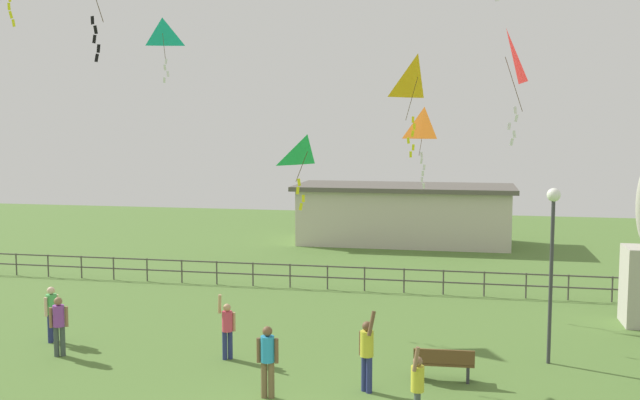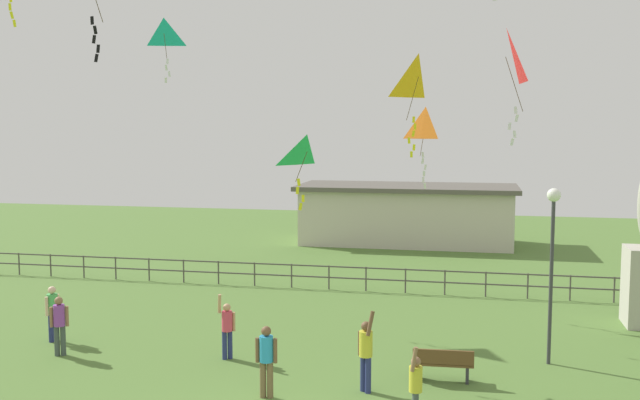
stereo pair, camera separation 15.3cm
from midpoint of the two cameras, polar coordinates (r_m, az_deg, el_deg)
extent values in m
cylinder|color=#38383D|center=(20.36, 17.47, -6.22)|extent=(0.10, 0.10, 4.41)
sphere|color=white|center=(20.02, 17.67, 0.39)|extent=(0.36, 0.36, 0.36)
cube|color=brown|center=(18.85, 9.45, -12.52)|extent=(1.52, 0.47, 0.06)
cube|color=brown|center=(18.61, 9.47, -12.05)|extent=(1.50, 0.13, 0.36)
cube|color=#333338|center=(18.92, 7.58, -13.14)|extent=(0.08, 0.36, 0.45)
cube|color=#333338|center=(18.95, 11.31, -13.18)|extent=(0.08, 0.36, 0.45)
cylinder|color=navy|center=(20.38, -7.71, -11.26)|extent=(0.13, 0.13, 0.78)
cylinder|color=navy|center=(20.41, -7.28, -11.22)|extent=(0.13, 0.13, 0.78)
cylinder|color=#D83F59|center=(20.21, -7.52, -9.43)|extent=(0.29, 0.29, 0.55)
sphere|color=tan|center=(20.11, -7.53, -8.38)|extent=(0.21, 0.21, 0.21)
cylinder|color=tan|center=(20.08, -8.11, -8.08)|extent=(0.16, 0.18, 0.53)
cylinder|color=tan|center=(20.27, -6.99, -9.47)|extent=(0.09, 0.09, 0.53)
cylinder|color=gold|center=(15.88, 7.39, -13.75)|extent=(0.28, 0.28, 0.55)
sphere|color=#8C6647|center=(15.76, 7.41, -12.46)|extent=(0.21, 0.21, 0.21)
cylinder|color=#8C6647|center=(15.54, 7.27, -12.30)|extent=(0.17, 0.10, 0.53)
cylinder|color=#8C6647|center=(16.07, 7.35, -13.64)|extent=(0.08, 0.08, 0.52)
cylinder|color=navy|center=(23.23, -20.30, -9.37)|extent=(0.14, 0.14, 0.84)
cylinder|color=navy|center=(23.12, -20.61, -9.44)|extent=(0.14, 0.14, 0.84)
cylinder|color=#4CB259|center=(23.00, -20.52, -7.68)|extent=(0.31, 0.31, 0.59)
sphere|color=beige|center=(22.91, -20.56, -6.68)|extent=(0.23, 0.23, 0.23)
cylinder|color=beige|center=(23.14, -20.13, -7.68)|extent=(0.09, 0.09, 0.56)
cylinder|color=beige|center=(22.88, -20.91, -7.85)|extent=(0.09, 0.09, 0.56)
cylinder|color=navy|center=(17.85, 3.63, -13.56)|extent=(0.15, 0.15, 0.88)
cylinder|color=navy|center=(17.97, 3.25, -13.42)|extent=(0.15, 0.15, 0.88)
cylinder|color=gold|center=(17.68, 3.45, -11.20)|extent=(0.32, 0.32, 0.62)
sphere|color=brown|center=(17.56, 3.46, -9.86)|extent=(0.24, 0.24, 0.24)
cylinder|color=brown|center=(17.33, 3.81, -9.65)|extent=(0.23, 0.25, 0.59)
cylinder|color=brown|center=(17.84, 2.99, -11.16)|extent=(0.10, 0.10, 0.59)
cylinder|color=#3F4C47|center=(21.73, -19.75, -10.38)|extent=(0.14, 0.14, 0.84)
cylinder|color=#3F4C47|center=(21.75, -20.19, -10.39)|extent=(0.14, 0.14, 0.84)
cylinder|color=purple|center=(21.56, -20.04, -8.55)|extent=(0.31, 0.31, 0.60)
sphere|color=#8C6647|center=(21.46, -20.08, -7.48)|extent=(0.23, 0.23, 0.23)
cylinder|color=#8C6647|center=(21.55, -19.48, -8.63)|extent=(0.09, 0.09, 0.57)
cylinder|color=#8C6647|center=(21.58, -20.58, -8.65)|extent=(0.09, 0.09, 0.57)
cylinder|color=brown|center=(17.58, -4.66, -13.88)|extent=(0.15, 0.15, 0.87)
cylinder|color=brown|center=(17.55, -4.10, -13.92)|extent=(0.15, 0.15, 0.87)
cylinder|color=#268CBF|center=(17.33, -4.40, -11.59)|extent=(0.32, 0.32, 0.61)
sphere|color=brown|center=(17.21, -4.41, -10.24)|extent=(0.23, 0.23, 0.23)
cylinder|color=brown|center=(17.38, -5.10, -11.67)|extent=(0.10, 0.10, 0.58)
cylinder|color=brown|center=(17.30, -3.70, -11.74)|extent=(0.10, 0.10, 0.58)
pyramid|color=#19B2B2|center=(26.72, -12.43, 12.67)|extent=(1.13, 0.85, 0.92)
cylinder|color=#4C381E|center=(26.96, -12.31, 11.64)|extent=(0.17, 0.60, 0.92)
cube|color=white|center=(26.92, -12.16, 10.60)|extent=(0.09, 0.05, 0.20)
cube|color=white|center=(26.90, -12.26, 10.13)|extent=(0.10, 0.05, 0.20)
cube|color=white|center=(26.89, -12.03, 9.67)|extent=(0.11, 0.04, 0.21)
cube|color=white|center=(26.87, -12.29, 9.19)|extent=(0.10, 0.04, 0.20)
pyramid|color=#1EB759|center=(19.26, -1.22, 3.82)|extent=(0.91, 1.19, 0.83)
cylinder|color=#4C381E|center=(19.41, -1.68, 2.63)|extent=(0.39, 0.22, 0.83)
cube|color=yellow|center=(19.42, -1.89, 1.40)|extent=(0.11, 0.04, 0.21)
cube|color=yellow|center=(19.43, -1.99, 0.75)|extent=(0.09, 0.04, 0.20)
cube|color=yellow|center=(19.49, -1.54, 0.12)|extent=(0.09, 0.04, 0.20)
cube|color=yellow|center=(19.50, -1.74, -0.53)|extent=(0.12, 0.02, 0.21)
cube|color=black|center=(18.58, -17.67, 13.31)|extent=(0.10, 0.04, 0.20)
cube|color=black|center=(18.55, -17.45, 12.64)|extent=(0.10, 0.04, 0.20)
cube|color=black|center=(18.52, -17.53, 11.96)|extent=(0.11, 0.01, 0.21)
cube|color=black|center=(18.50, -17.24, 11.29)|extent=(0.09, 0.03, 0.20)
cube|color=black|center=(18.48, -17.37, 10.61)|extent=(0.11, 0.04, 0.21)
pyramid|color=orange|center=(26.04, 8.03, 5.96)|extent=(1.05, 0.75, 1.13)
cylinder|color=#4C381E|center=(25.86, 7.82, 4.72)|extent=(0.17, 0.38, 1.13)
cube|color=white|center=(25.88, 7.81, 3.54)|extent=(0.11, 0.05, 0.21)
cube|color=white|center=(25.89, 7.81, 3.05)|extent=(0.11, 0.01, 0.21)
cube|color=white|center=(25.94, 8.01, 2.57)|extent=(0.10, 0.02, 0.21)
cube|color=white|center=(25.93, 7.90, 2.08)|extent=(0.08, 0.03, 0.20)
cube|color=white|center=(25.94, 7.85, 1.59)|extent=(0.09, 0.05, 0.20)
cube|color=white|center=(25.98, 7.98, 1.11)|extent=(0.09, 0.05, 0.20)
pyramid|color=yellow|center=(23.10, 7.50, 9.58)|extent=(1.15, 1.18, 1.35)
cylinder|color=#4C381E|center=(23.27, 7.02, 7.90)|extent=(0.42, 0.39, 1.35)
cube|color=yellow|center=(23.27, 7.12, 6.29)|extent=(0.08, 0.03, 0.20)
cube|color=yellow|center=(23.29, 7.23, 5.74)|extent=(0.08, 0.01, 0.20)
cube|color=yellow|center=(23.27, 7.10, 5.20)|extent=(0.11, 0.05, 0.21)
cube|color=yellow|center=(23.22, 6.76, 4.66)|extent=(0.10, 0.04, 0.20)
cube|color=yellow|center=(23.29, 7.15, 4.12)|extent=(0.09, 0.03, 0.20)
cube|color=yellow|center=(23.26, 6.95, 3.58)|extent=(0.08, 0.05, 0.20)
pyramid|color=red|center=(20.93, 14.14, 10.85)|extent=(0.62, 1.10, 1.50)
cylinder|color=#4C381E|center=(20.91, 14.78, 8.78)|extent=(0.52, 0.07, 1.50)
cube|color=white|center=(20.92, 14.88, 6.83)|extent=(0.10, 0.04, 0.21)
cube|color=white|center=(20.94, 14.96, 6.23)|extent=(0.12, 0.01, 0.21)
cube|color=white|center=(20.83, 14.43, 5.64)|extent=(0.10, 0.04, 0.20)
cube|color=white|center=(20.91, 14.81, 5.03)|extent=(0.11, 0.03, 0.21)
cube|color=white|center=(20.88, 14.62, 4.43)|extent=(0.12, 0.01, 0.21)
cube|color=yellow|center=(22.27, -23.43, 13.77)|extent=(0.09, 0.03, 0.20)
cube|color=yellow|center=(22.24, -23.30, 13.22)|extent=(0.11, 0.04, 0.21)
cube|color=yellow|center=(22.20, -23.12, 12.66)|extent=(0.11, 0.02, 0.21)
cylinder|color=#4C4742|center=(33.81, -22.87, -4.68)|extent=(0.06, 0.06, 0.95)
cylinder|color=#4C4742|center=(32.99, -20.70, -4.85)|extent=(0.06, 0.06, 0.95)
cylinder|color=#4C4742|center=(32.20, -18.36, -5.02)|extent=(0.06, 0.06, 0.95)
cylinder|color=#4C4742|center=(31.51, -16.04, -5.19)|extent=(0.06, 0.06, 0.95)
cylinder|color=#4C4742|center=(30.85, -13.57, -5.35)|extent=(0.06, 0.06, 0.95)
cylinder|color=#4C4742|center=(30.25, -10.95, -5.52)|extent=(0.06, 0.06, 0.95)
cylinder|color=#4C4742|center=(29.72, -8.26, -5.68)|extent=(0.06, 0.06, 0.95)
cylinder|color=#4C4742|center=(29.24, -5.44, -5.83)|extent=(0.06, 0.06, 0.95)
cylinder|color=#4C4742|center=(28.84, -2.52, -5.97)|extent=(0.06, 0.06, 0.95)
cylinder|color=#4C4742|center=(28.52, 0.44, -6.10)|extent=(0.06, 0.06, 0.95)
cylinder|color=#4C4742|center=(28.29, 3.36, -6.21)|extent=(0.06, 0.06, 0.95)
cylinder|color=#4C4742|center=(28.12, 6.46, -6.31)|extent=(0.06, 0.06, 0.95)
cylinder|color=#4C4742|center=(28.03, 9.51, -6.39)|extent=(0.06, 0.06, 0.95)
cylinder|color=#4C4742|center=(28.03, 12.62, -6.45)|extent=(0.06, 0.06, 0.95)
cylinder|color=#4C4742|center=(28.11, 15.73, -6.50)|extent=(0.06, 0.06, 0.95)
cylinder|color=#4C4742|center=(28.26, 18.78, -6.52)|extent=(0.06, 0.06, 0.95)
cylinder|color=#4C4742|center=(28.50, 21.83, -6.53)|extent=(0.06, 0.06, 0.95)
cube|color=#4C4742|center=(28.21, 3.29, -5.34)|extent=(36.00, 0.05, 0.05)
cube|color=#4C4742|center=(28.29, 3.28, -6.21)|extent=(36.00, 0.05, 0.05)
cube|color=beige|center=(39.84, 6.52, -1.28)|extent=(11.16, 4.47, 2.95)
cube|color=#59544C|center=(39.68, 6.54, 1.00)|extent=(11.76, 5.07, 0.24)
camera|label=1|loc=(0.08, -90.21, -0.02)|focal=40.74mm
camera|label=2|loc=(0.08, 89.79, 0.02)|focal=40.74mm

